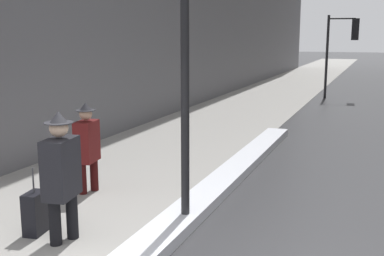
{
  "coord_description": "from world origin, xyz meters",
  "views": [
    {
      "loc": [
        2.74,
        -3.94,
        2.7
      ],
      "look_at": [
        -0.4,
        4.0,
        1.05
      ],
      "focal_mm": 45.0,
      "sensor_mm": 36.0,
      "label": 1
    }
  ],
  "objects_px": {
    "lamp_post": "(185,15)",
    "traffic_light_near": "(345,39)",
    "pedestrian_trailing": "(87,144)",
    "pedestrian_with_shoulder_bag": "(62,172)",
    "rolling_suitcase": "(35,213)"
  },
  "relations": [
    {
      "from": "traffic_light_near",
      "to": "pedestrian_with_shoulder_bag",
      "type": "height_order",
      "value": "traffic_light_near"
    },
    {
      "from": "pedestrian_trailing",
      "to": "rolling_suitcase",
      "type": "distance_m",
      "value": 1.91
    },
    {
      "from": "traffic_light_near",
      "to": "pedestrian_with_shoulder_bag",
      "type": "relative_size",
      "value": 2.02
    },
    {
      "from": "lamp_post",
      "to": "pedestrian_trailing",
      "type": "relative_size",
      "value": 3.13
    },
    {
      "from": "lamp_post",
      "to": "traffic_light_near",
      "type": "distance_m",
      "value": 15.67
    },
    {
      "from": "pedestrian_trailing",
      "to": "pedestrian_with_shoulder_bag",
      "type": "bearing_deg",
      "value": 15.56
    },
    {
      "from": "pedestrian_trailing",
      "to": "rolling_suitcase",
      "type": "relative_size",
      "value": 1.67
    },
    {
      "from": "rolling_suitcase",
      "to": "pedestrian_trailing",
      "type": "bearing_deg",
      "value": -178.58
    },
    {
      "from": "pedestrian_trailing",
      "to": "traffic_light_near",
      "type": "bearing_deg",
      "value": 159.37
    },
    {
      "from": "lamp_post",
      "to": "traffic_light_near",
      "type": "relative_size",
      "value": 1.4
    },
    {
      "from": "lamp_post",
      "to": "traffic_light_near",
      "type": "bearing_deg",
      "value": 86.64
    },
    {
      "from": "lamp_post",
      "to": "pedestrian_trailing",
      "type": "distance_m",
      "value": 3.06
    },
    {
      "from": "traffic_light_near",
      "to": "rolling_suitcase",
      "type": "distance_m",
      "value": 17.08
    },
    {
      "from": "traffic_light_near",
      "to": "pedestrian_with_shoulder_bag",
      "type": "bearing_deg",
      "value": -101.69
    },
    {
      "from": "pedestrian_with_shoulder_bag",
      "to": "pedestrian_trailing",
      "type": "distance_m",
      "value": 2.04
    }
  ]
}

